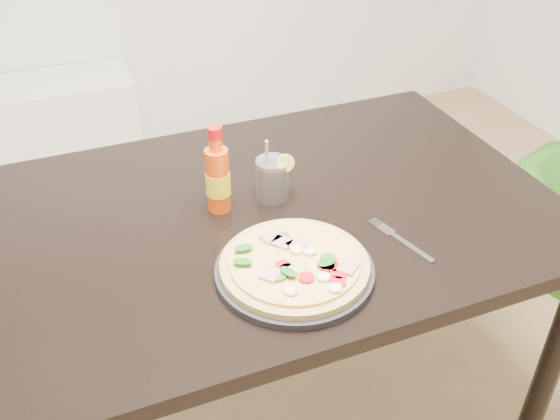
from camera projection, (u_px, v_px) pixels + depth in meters
name	position (u px, v px, depth m)	size (l,w,h in m)	color
dining_table	(262.00, 239.00, 1.52)	(1.40, 0.90, 0.75)	black
plate	(294.00, 271.00, 1.28)	(0.33, 0.33, 0.02)	black
pizza	(295.00, 264.00, 1.27)	(0.31, 0.31, 0.03)	tan
hot_sauce_bottle	(218.00, 178.00, 1.43)	(0.06, 0.06, 0.22)	#E1490D
cola_cup	(272.00, 180.00, 1.49)	(0.09, 0.08, 0.17)	black
fork	(399.00, 239.00, 1.38)	(0.06, 0.19, 0.00)	silver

